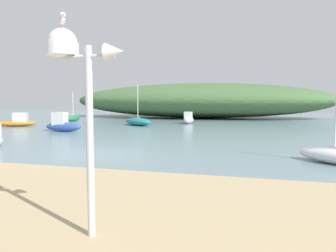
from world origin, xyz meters
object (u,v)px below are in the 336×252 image
object	(u,v)px
motorboat_by_sandbar	(62,125)
motorboat_outer_mooring	(189,119)
mast_structure	(73,65)
sailboat_off_point	(138,122)
sailboat_far_left	(73,118)
seagull_on_radar	(62,20)
motorboat_centre_water	(18,121)
sailboat_near_shore	(334,156)

from	to	relation	value
motorboat_by_sandbar	motorboat_outer_mooring	world-z (taller)	motorboat_by_sandbar
mast_structure	motorboat_outer_mooring	bearing A→B (deg)	97.42
mast_structure	sailboat_off_point	bearing A→B (deg)	108.29
mast_structure	sailboat_far_left	size ratio (longest dim) A/B	0.97
seagull_on_radar	motorboat_centre_water	xyz separation A→B (m)	(-18.79, 20.49, -3.25)
sailboat_near_shore	motorboat_outer_mooring	xyz separation A→B (m)	(-9.67, 19.83, 0.20)
seagull_on_radar	mast_structure	bearing A→B (deg)	3.81
motorboat_by_sandbar	sailboat_off_point	distance (m)	8.24
mast_structure	seagull_on_radar	distance (m)	0.75
mast_structure	motorboat_centre_water	bearing A→B (deg)	132.80
mast_structure	motorboat_by_sandbar	world-z (taller)	mast_structure
motorboat_centre_water	seagull_on_radar	bearing A→B (deg)	-47.48
seagull_on_radar	sailboat_off_point	world-z (taller)	sailboat_off_point
seagull_on_radar	sailboat_near_shore	distance (m)	11.14
motorboat_by_sandbar	sailboat_off_point	world-z (taller)	sailboat_off_point
seagull_on_radar	motorboat_by_sandbar	size ratio (longest dim) A/B	0.09
seagull_on_radar	sailboat_near_shore	size ratio (longest dim) A/B	0.08
seagull_on_radar	sailboat_off_point	size ratio (longest dim) A/B	0.07
motorboat_centre_water	sailboat_far_left	bearing A→B (deg)	83.00
seagull_on_radar	motorboat_outer_mooring	xyz separation A→B (m)	(-3.53, 28.47, -3.22)
sailboat_near_shore	motorboat_centre_water	distance (m)	27.60
mast_structure	sailboat_near_shore	xyz separation A→B (m)	(5.96, 8.63, -2.69)
sailboat_near_shore	motorboat_by_sandbar	bearing A→B (deg)	154.54
seagull_on_radar	motorboat_centre_water	bearing A→B (deg)	132.52
sailboat_near_shore	sailboat_far_left	bearing A→B (deg)	140.20
sailboat_near_shore	seagull_on_radar	bearing A→B (deg)	-125.38
mast_structure	motorboat_outer_mooring	xyz separation A→B (m)	(-3.71, 28.46, -2.49)
motorboat_by_sandbar	motorboat_centre_water	world-z (taller)	motorboat_by_sandbar
sailboat_off_point	sailboat_far_left	bearing A→B (deg)	157.31
sailboat_near_shore	motorboat_centre_water	bearing A→B (deg)	154.58
motorboat_by_sandbar	seagull_on_radar	bearing A→B (deg)	-55.89
sailboat_off_point	motorboat_centre_water	distance (m)	11.59
sailboat_far_left	sailboat_off_point	world-z (taller)	sailboat_off_point
motorboat_centre_water	motorboat_by_sandbar	bearing A→B (deg)	-25.33
mast_structure	sailboat_far_left	world-z (taller)	mast_structure
motorboat_outer_mooring	sailboat_off_point	bearing A→B (deg)	-137.34
sailboat_far_left	seagull_on_radar	bearing A→B (deg)	-58.10
seagull_on_radar	sailboat_far_left	bearing A→B (deg)	121.90
sailboat_far_left	motorboat_centre_water	bearing A→B (deg)	-97.00
motorboat_by_sandbar	sailboat_off_point	size ratio (longest dim) A/B	0.76
mast_structure	sailboat_far_left	xyz separation A→B (m)	(-17.97, 28.58, -2.58)
mast_structure	motorboat_by_sandbar	xyz separation A→B (m)	(-11.74, 17.06, -2.44)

